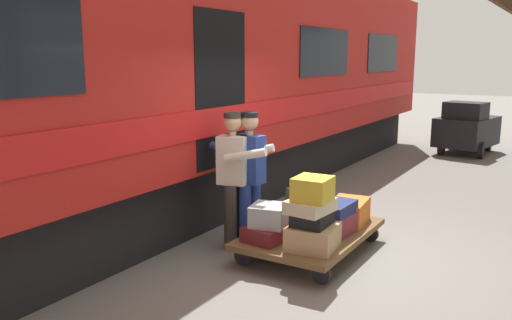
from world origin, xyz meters
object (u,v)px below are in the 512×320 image
(suitcase_tan_vintage, at_px, (313,236))
(suitcase_brown_leather, at_px, (309,208))
(suitcase_black_hardshell, at_px, (312,218))
(baggage_tug, at_px, (466,128))
(porter_by_door, at_px, (234,176))
(suitcase_maroon_trunk, at_px, (270,232))
(suitcase_navy_fabric, at_px, (337,208))
(suitcase_orange_carryall, at_px, (349,212))
(suitcase_yellow_case, at_px, (313,189))
(suitcase_gray_aluminum, at_px, (269,215))
(suitcase_burgundy_valise, at_px, (332,224))
(suitcase_cream_canvas, at_px, (310,206))
(suitcase_olive_duffel, at_px, (310,194))
(porter_in_overalls, at_px, (248,174))
(train_car, at_px, (136,79))
(suitcase_teal_softside, at_px, (291,220))
(luggage_cart, at_px, (311,234))

(suitcase_tan_vintage, bearing_deg, suitcase_brown_leather, -62.11)
(suitcase_tan_vintage, xyz_separation_m, suitcase_black_hardshell, (0.02, -0.00, 0.21))
(baggage_tug, bearing_deg, porter_by_door, 81.70)
(suitcase_maroon_trunk, bearing_deg, suitcase_navy_fabric, -136.88)
(suitcase_black_hardshell, distance_m, suitcase_navy_fabric, 0.56)
(suitcase_orange_carryall, relative_size, suitcase_black_hardshell, 1.37)
(suitcase_tan_vintage, relative_size, suitcase_yellow_case, 1.39)
(suitcase_gray_aluminum, height_order, suitcase_navy_fabric, suitcase_gray_aluminum)
(suitcase_orange_carryall, height_order, suitcase_burgundy_valise, suitcase_orange_carryall)
(suitcase_black_hardshell, bearing_deg, suitcase_burgundy_valise, -91.70)
(suitcase_cream_canvas, relative_size, porter_by_door, 0.30)
(suitcase_maroon_trunk, height_order, suitcase_cream_canvas, suitcase_cream_canvas)
(suitcase_olive_duffel, bearing_deg, porter_in_overalls, 53.73)
(train_car, xyz_separation_m, suitcase_teal_softside, (-2.54, 0.02, -1.69))
(suitcase_tan_vintage, distance_m, porter_by_door, 1.30)
(suitcase_maroon_trunk, relative_size, suitcase_burgundy_valise, 0.99)
(suitcase_black_hardshell, bearing_deg, suitcase_maroon_trunk, 0.48)
(suitcase_tan_vintage, xyz_separation_m, suitcase_navy_fabric, (-0.04, -0.56, 0.19))
(train_car, height_order, baggage_tug, train_car)
(suitcase_cream_canvas, relative_size, suitcase_navy_fabric, 0.95)
(train_car, bearing_deg, suitcase_orange_carryall, -170.76)
(luggage_cart, relative_size, suitcase_orange_carryall, 3.11)
(suitcase_gray_aluminum, height_order, porter_in_overalls, porter_in_overalls)
(suitcase_maroon_trunk, relative_size, porter_by_door, 0.34)
(suitcase_yellow_case, bearing_deg, porter_by_door, -12.01)
(train_car, xyz_separation_m, suitcase_burgundy_valise, (-3.10, 0.02, -1.65))
(suitcase_burgundy_valise, xyz_separation_m, porter_by_door, (1.18, 0.32, 0.52))
(train_car, relative_size, suitcase_navy_fabric, 34.20)
(suitcase_gray_aluminum, xyz_separation_m, suitcase_navy_fabric, (-0.59, -0.58, 0.03))
(suitcase_maroon_trunk, height_order, baggage_tug, baggage_tug)
(luggage_cart, relative_size, suitcase_teal_softside, 3.23)
(suitcase_orange_carryall, relative_size, suitcase_yellow_case, 1.57)
(luggage_cart, xyz_separation_m, suitcase_cream_canvas, (-0.25, 0.55, 0.53))
(suitcase_orange_carryall, xyz_separation_m, porter_by_door, (1.18, 0.84, 0.49))
(train_car, xyz_separation_m, porter_by_door, (-1.92, 0.34, -1.14))
(suitcase_maroon_trunk, relative_size, suitcase_olive_duffel, 1.19)
(porter_in_overalls, bearing_deg, luggage_cart, -169.06)
(suitcase_gray_aluminum, relative_size, suitcase_yellow_case, 1.03)
(suitcase_maroon_trunk, relative_size, suitcase_black_hardshell, 1.29)
(suitcase_teal_softside, bearing_deg, suitcase_black_hardshell, 136.07)
(suitcase_yellow_case, height_order, porter_in_overalls, porter_in_overalls)
(suitcase_teal_softside, height_order, porter_in_overalls, porter_in_overalls)
(suitcase_olive_duffel, height_order, porter_by_door, porter_by_door)
(suitcase_maroon_trunk, distance_m, suitcase_olive_duffel, 1.09)
(suitcase_black_hardshell, bearing_deg, suitcase_gray_aluminum, 3.09)
(suitcase_burgundy_valise, height_order, suitcase_cream_canvas, suitcase_cream_canvas)
(train_car, bearing_deg, suitcase_gray_aluminum, 167.38)
(suitcase_teal_softside, relative_size, suitcase_maroon_trunk, 1.02)
(suitcase_burgundy_valise, distance_m, baggage_tug, 8.16)
(train_car, height_order, porter_in_overalls, train_car)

